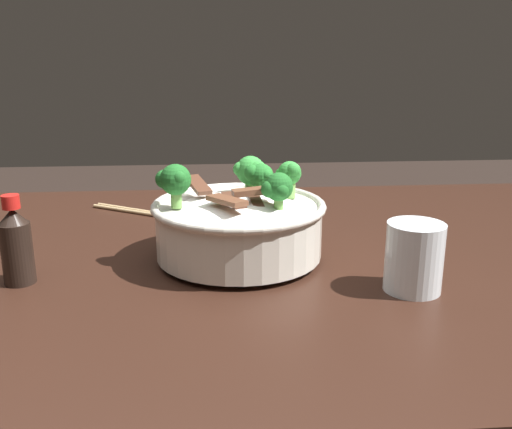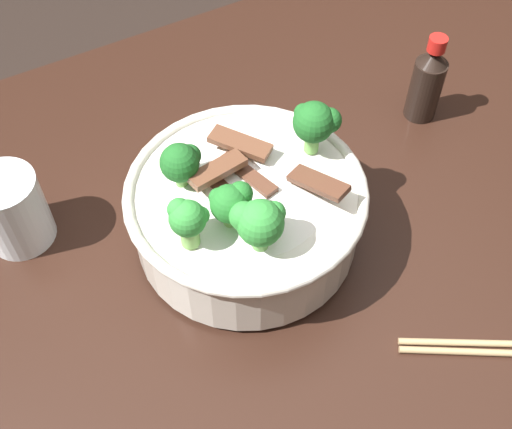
% 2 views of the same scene
% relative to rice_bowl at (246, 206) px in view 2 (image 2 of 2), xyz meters
% --- Properties ---
extents(dining_table, '(1.60, 0.86, 0.83)m').
position_rel_rice_bowl_xyz_m(dining_table, '(0.13, -0.02, -0.16)').
color(dining_table, black).
rests_on(dining_table, ground).
extents(rice_bowl, '(0.26, 0.26, 0.15)m').
position_rel_rice_bowl_xyz_m(rice_bowl, '(0.00, 0.00, 0.00)').
color(rice_bowl, silver).
rests_on(rice_bowl, dining_table).
extents(drinking_glass, '(0.07, 0.07, 0.09)m').
position_rel_rice_bowl_xyz_m(drinking_glass, '(-0.22, 0.13, -0.02)').
color(drinking_glass, white).
rests_on(drinking_glass, dining_table).
extents(soy_sauce_bottle, '(0.04, 0.04, 0.12)m').
position_rel_rice_bowl_xyz_m(soy_sauce_bottle, '(0.30, 0.07, -0.01)').
color(soy_sauce_bottle, black).
rests_on(soy_sauce_bottle, dining_table).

